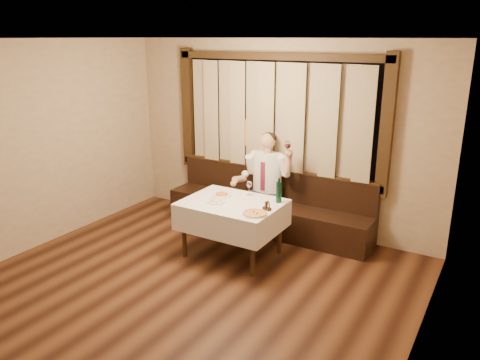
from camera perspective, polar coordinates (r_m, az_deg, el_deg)
The scene contains 10 objects.
room at distance 5.30m, azimuth -5.13°, elevation 2.62°, with size 5.01×6.01×2.81m.
banquette at distance 7.09m, azimuth 3.40°, elevation -3.64°, with size 3.20×0.61×0.94m.
dining_table at distance 6.14m, azimuth -0.95°, elevation -3.59°, with size 1.27×0.97×0.76m.
pizza at distance 5.67m, azimuth 1.82°, elevation -4.09°, with size 0.31×0.31×0.03m.
pasta_red at distance 6.32m, azimuth -2.25°, elevation -1.61°, with size 0.27×0.27×0.09m.
pasta_cream at distance 6.10m, azimuth -2.91°, elevation -2.34°, with size 0.26×0.26×0.09m.
green_bottle at distance 6.05m, azimuth 4.75°, elevation -1.43°, with size 0.07×0.07×0.34m.
table_wine_glass at distance 6.30m, azimuth 1.12°, elevation -0.61°, with size 0.08×0.08×0.20m.
cruet_caddy at distance 5.81m, azimuth 3.30°, elevation -3.29°, with size 0.12×0.08×0.12m.
seated_man at distance 6.84m, azimuth 3.08°, elevation 0.43°, with size 0.84×0.63×1.49m.
Camera 1 is at (3.02, -3.19, 2.82)m, focal length 35.00 mm.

